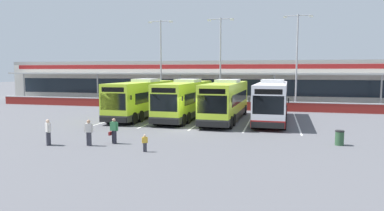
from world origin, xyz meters
TOP-DOWN VIEW (x-y plane):
  - ground_plane at (0.00, 0.00)m, footprint 200.00×200.00m
  - terminal_building at (-0.00, 26.91)m, footprint 70.00×13.00m
  - red_barrier_wall at (0.00, 14.50)m, footprint 60.00×0.40m
  - coach_bus_leftmost at (-6.39, 6.13)m, footprint 3.16×12.22m
  - coach_bus_left_centre at (-2.01, 6.20)m, footprint 3.16×12.22m
  - coach_bus_centre at (2.00, 5.76)m, footprint 3.16×12.22m
  - coach_bus_right_centre at (6.15, 6.31)m, footprint 3.16×12.22m
  - bay_stripe_far_west at (-8.40, 6.00)m, footprint 0.14×13.00m
  - bay_stripe_west at (-4.20, 6.00)m, footprint 0.14×13.00m
  - bay_stripe_mid_west at (0.00, 6.00)m, footprint 0.14×13.00m
  - bay_stripe_centre at (4.20, 6.00)m, footprint 0.14×13.00m
  - bay_stripe_mid_east at (8.40, 6.00)m, footprint 0.14×13.00m
  - pedestrian_with_handbag at (-3.38, -6.19)m, footprint 0.62×0.33m
  - pedestrian_in_dark_coat at (-4.60, -7.13)m, footprint 0.54×0.29m
  - pedestrian_child at (-0.65, -7.83)m, footprint 0.31×0.23m
  - pedestrian_near_bin at (-7.12, -7.60)m, footprint 0.50×0.41m
  - lamp_post_west at (-8.02, 16.61)m, footprint 3.24×0.28m
  - lamp_post_centre at (-0.28, 16.47)m, footprint 3.24×0.28m
  - lamp_post_east at (8.71, 16.02)m, footprint 3.24×0.28m
  - litter_bin at (10.45, -3.28)m, footprint 0.54×0.54m

SIDE VIEW (x-z plane):
  - ground_plane at x=0.00m, z-range 0.00..0.00m
  - bay_stripe_far_west at x=-8.40m, z-range 0.00..0.01m
  - bay_stripe_west at x=-4.20m, z-range 0.00..0.01m
  - bay_stripe_mid_west at x=0.00m, z-range 0.00..0.01m
  - bay_stripe_centre at x=4.20m, z-range 0.00..0.01m
  - bay_stripe_mid_east at x=8.40m, z-range 0.00..0.01m
  - litter_bin at x=10.45m, z-range 0.00..0.93m
  - pedestrian_child at x=-0.65m, z-range 0.04..1.04m
  - red_barrier_wall at x=0.00m, z-range 0.01..1.10m
  - pedestrian_with_handbag at x=-3.38m, z-range 0.05..1.67m
  - pedestrian_in_dark_coat at x=-4.60m, z-range 0.06..1.68m
  - pedestrian_near_bin at x=-7.12m, z-range 0.06..1.68m
  - coach_bus_leftmost at x=-6.39m, z-range -0.10..3.68m
  - coach_bus_left_centre at x=-2.01m, z-range -0.10..3.68m
  - coach_bus_centre at x=2.00m, z-range -0.10..3.68m
  - coach_bus_right_centre at x=6.15m, z-range -0.10..3.68m
  - terminal_building at x=0.00m, z-range 0.01..6.01m
  - lamp_post_west at x=-8.02m, z-range 0.79..11.79m
  - lamp_post_centre at x=-0.28m, z-range 0.79..11.79m
  - lamp_post_east at x=8.71m, z-range 0.79..11.79m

